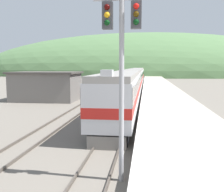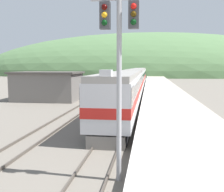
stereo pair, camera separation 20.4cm
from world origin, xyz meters
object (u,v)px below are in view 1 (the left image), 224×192
(carriage_second, at_px, (134,80))
(carriage_third, at_px, (138,75))
(express_train_lead_car, at_px, (123,92))
(signal_mast_main, at_px, (122,49))

(carriage_second, xyz_separation_m, carriage_third, (0.00, 20.59, 0.00))
(carriage_second, bearing_deg, express_train_lead_car, -90.00)
(signal_mast_main, bearing_deg, express_train_lead_car, 94.74)
(carriage_second, xyz_separation_m, signal_mast_main, (1.19, -36.22, 3.09))
(express_train_lead_car, height_order, signal_mast_main, signal_mast_main)
(express_train_lead_car, relative_size, carriage_second, 1.11)
(carriage_third, bearing_deg, express_train_lead_car, -90.00)
(carriage_third, relative_size, signal_mast_main, 2.44)
(carriage_third, xyz_separation_m, signal_mast_main, (1.19, -56.81, 3.09))
(express_train_lead_car, bearing_deg, signal_mast_main, -85.26)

